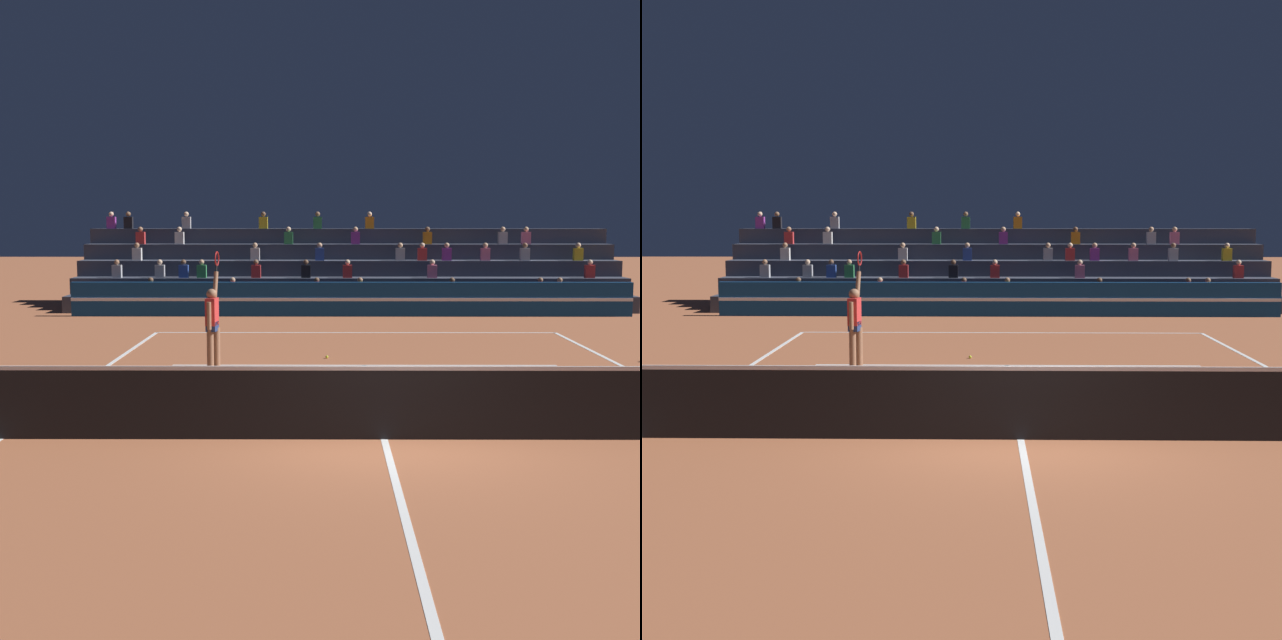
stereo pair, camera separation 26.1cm
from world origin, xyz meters
TOP-DOWN VIEW (x-y plane):
  - ground_plane at (0.00, 0.00)m, footprint 120.00×120.00m
  - court_lines at (0.00, 0.00)m, footprint 11.10×23.90m
  - tennis_net at (0.00, 0.00)m, footprint 12.00×0.10m
  - sponsor_banner_wall at (0.00, 16.05)m, footprint 18.00×0.26m
  - bleacher_stand at (-0.01, 19.85)m, footprint 19.13×4.75m
  - tennis_player at (-3.15, 5.66)m, footprint 0.38×0.94m
  - tennis_ball at (-0.80, 7.38)m, footprint 0.07×0.07m

SIDE VIEW (x-z plane):
  - ground_plane at x=0.00m, z-range 0.00..0.00m
  - court_lines at x=0.00m, z-range 0.00..0.01m
  - tennis_ball at x=-0.80m, z-range 0.00..0.07m
  - tennis_net at x=0.00m, z-range -0.01..1.09m
  - sponsor_banner_wall at x=0.00m, z-range 0.00..1.10m
  - tennis_player at x=-3.15m, z-range -0.26..2.24m
  - bleacher_stand at x=-0.01m, z-range -0.67..2.71m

